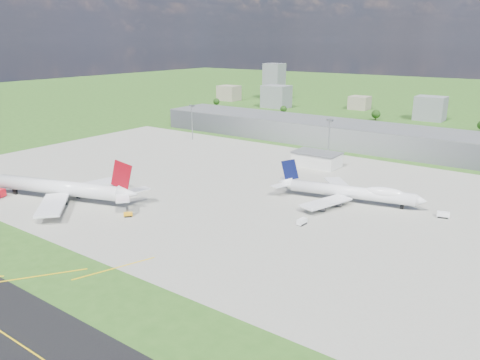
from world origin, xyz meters
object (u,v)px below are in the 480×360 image
Objects in this scene: airliner_red_twin at (64,189)px; tug_yellow at (128,215)px; van_white_near at (302,222)px; airliner_blue_quad at (351,192)px; van_white_far at (443,215)px.

tug_yellow is (39.73, 2.90, -4.88)m from airliner_red_twin.
airliner_red_twin is 110.37m from van_white_near.
airliner_blue_quad is 16.19× the size of tug_yellow.
tug_yellow is 0.82× the size of van_white_near.
airliner_red_twin reaches higher than tug_yellow.
tug_yellow is at bearing 124.84° from van_white_near.
airliner_red_twin is 1.15× the size of airliner_blue_quad.
tug_yellow is at bearing -145.75° from airliner_blue_quad.
van_white_near is (-5.05, -37.04, -3.67)m from airliner_blue_quad.
airliner_blue_quad is at bearing -162.74° from airliner_red_twin.
airliner_blue_quad is 99.69m from tug_yellow.
tug_yellow is at bearing -158.34° from van_white_far.
van_white_far is at bearing -13.82° from tug_yellow.
van_white_near is (63.88, 34.87, 0.31)m from tug_yellow.
airliner_blue_quad reaches higher than van_white_far.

